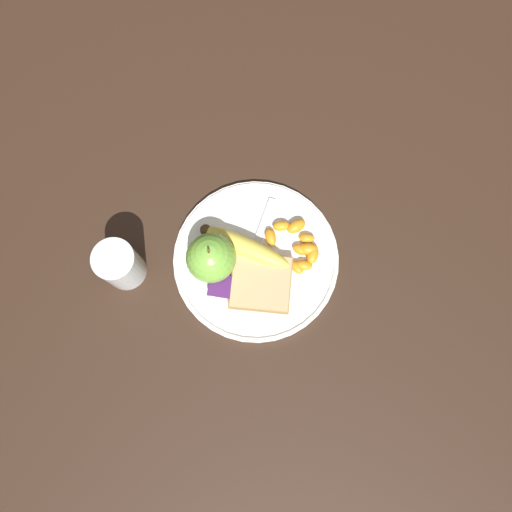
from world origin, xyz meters
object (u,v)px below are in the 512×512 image
object	(u,v)px
fork	(253,256)
jam_packet	(223,287)
banana	(245,247)
plate	(256,259)
bread_slice	(261,283)
juice_glass	(120,265)
apple	(211,258)

from	to	relation	value
fork	jam_packet	distance (m)	0.07
banana	plate	bearing A→B (deg)	-30.72
bread_slice	jam_packet	distance (m)	0.06
banana	jam_packet	bearing A→B (deg)	-108.75
plate	bread_slice	world-z (taller)	bread_slice
jam_packet	plate	bearing A→B (deg)	52.29
plate	jam_packet	world-z (taller)	jam_packet
fork	juice_glass	bearing A→B (deg)	-64.79
banana	jam_packet	world-z (taller)	banana
apple	fork	xyz separation A→B (m)	(0.06, 0.02, -0.04)
juice_glass	fork	xyz separation A→B (m)	(0.20, 0.05, -0.03)
bread_slice	jam_packet	xyz separation A→B (m)	(-0.06, -0.02, -0.00)
juice_glass	apple	size ratio (longest dim) A/B	1.01
plate	fork	bearing A→B (deg)	155.88
banana	fork	size ratio (longest dim) A/B	0.89
bread_slice	banana	bearing A→B (deg)	123.65
banana	fork	bearing A→B (deg)	-33.31
juice_glass	bread_slice	world-z (taller)	juice_glass
juice_glass	banana	distance (m)	0.20
plate	apple	world-z (taller)	apple
apple	bread_slice	xyz separation A→B (m)	(0.08, -0.02, -0.03)
plate	apple	distance (m)	0.08
fork	banana	bearing A→B (deg)	-113.10
banana	jam_packet	size ratio (longest dim) A/B	3.55
plate	juice_glass	bearing A→B (deg)	-166.14
juice_glass	apple	xyz separation A→B (m)	(0.14, 0.03, 0.01)
apple	jam_packet	size ratio (longest dim) A/B	1.95
apple	banana	xyz separation A→B (m)	(0.05, 0.03, -0.02)
juice_glass	jam_packet	world-z (taller)	juice_glass
apple	bread_slice	bearing A→B (deg)	-14.43
juice_glass	fork	world-z (taller)	juice_glass
bread_slice	juice_glass	bearing A→B (deg)	-177.15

